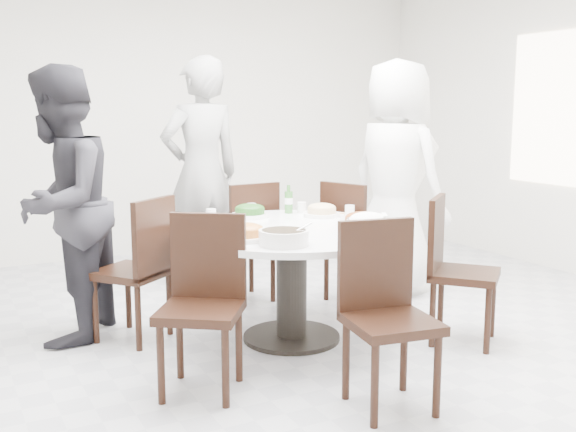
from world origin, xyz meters
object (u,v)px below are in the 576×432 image
diner_right (396,177)px  rice_bowl (368,228)px  chair_n (243,241)px  soup_bowl (284,237)px  chair_s (391,318)px  chair_ne (357,241)px  chair_nw (132,269)px  beverage_bottle (289,199)px  chair_se (465,271)px  diner_middle (201,174)px  chair_sw (200,307)px  diner_left (61,206)px  dining_table (292,284)px

diner_right → rice_bowl: diner_right is taller
chair_n → soup_bowl: size_ratio=3.34×
diner_right → chair_s: bearing=130.9°
chair_ne → chair_n: bearing=42.8°
chair_nw → beverage_bottle: size_ratio=4.58×
chair_ne → chair_s: size_ratio=1.00×
chair_se → beverage_bottle: (-0.70, 1.11, 0.38)m
chair_nw → diner_middle: size_ratio=0.49×
chair_se → beverage_bottle: size_ratio=4.58×
chair_n → chair_sw: size_ratio=1.00×
chair_ne → soup_bowl: bearing=111.1°
chair_nw → chair_n: bearing=168.0°
chair_nw → chair_s: same height
diner_right → soup_bowl: 1.99m
chair_nw → chair_sw: (0.10, -1.01, 0.00)m
chair_n → chair_se: size_ratio=1.00×
chair_sw → diner_left: diner_left is taller
diner_right → soup_bowl: bearing=112.9°
chair_n → diner_right: bearing=160.7°
chair_ne → chair_n: size_ratio=1.00×
chair_sw → diner_left: size_ratio=0.53×
chair_ne → chair_nw: same height
chair_nw → soup_bowl: bearing=85.5°
chair_n → soup_bowl: 1.53m
chair_nw → beverage_bottle: 1.25m
chair_ne → chair_nw: size_ratio=1.00×
chair_sw → chair_se: (1.79, -0.05, 0.00)m
diner_right → dining_table: bearing=104.8°
diner_left → beverage_bottle: size_ratio=8.62×
beverage_bottle → chair_s: bearing=-100.2°
dining_table → diner_right: bearing=26.8°
beverage_bottle → chair_se: bearing=-57.6°
beverage_bottle → chair_nw: bearing=-177.9°
chair_se → diner_right: 1.38m
chair_n → chair_sw: bearing=53.4°
dining_table → chair_sw: chair_sw is taller
dining_table → chair_ne: 1.06m
rice_bowl → chair_se: bearing=-6.3°
rice_bowl → diner_left: bearing=143.0°
diner_left → soup_bowl: (1.01, -1.16, -0.10)m
rice_bowl → soup_bowl: rice_bowl is taller
chair_ne → chair_s: 1.95m
dining_table → chair_ne: (0.89, 0.57, 0.10)m
diner_right → diner_middle: bearing=45.9°
chair_sw → chair_n: bearing=93.8°
chair_s → diner_middle: bearing=98.9°
diner_middle → chair_ne: bearing=130.2°
chair_ne → chair_sw: bearing=102.5°
dining_table → diner_left: 1.57m
chair_sw → chair_s: (0.78, -0.63, 0.00)m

